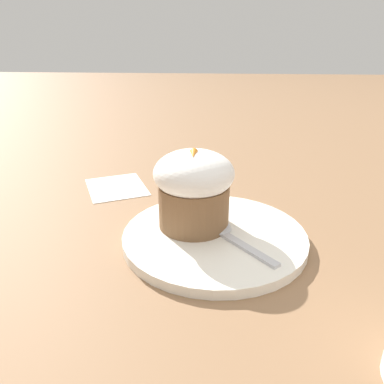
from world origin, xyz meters
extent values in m
plane|color=#846042|center=(0.00, 0.00, 0.00)|extent=(4.00, 4.00, 0.00)
cylinder|color=white|center=(0.00, 0.00, 0.01)|extent=(0.22, 0.22, 0.01)
cylinder|color=brown|center=(-0.02, -0.03, 0.04)|extent=(0.09, 0.09, 0.05)
ellipsoid|color=white|center=(-0.02, -0.03, 0.08)|extent=(0.10, 0.10, 0.05)
cone|color=orange|center=(-0.01, -0.03, 0.11)|extent=(0.02, 0.01, 0.01)
sphere|color=green|center=(-0.02, -0.03, 0.11)|extent=(0.01, 0.01, 0.01)
cube|color=#B7B7BC|center=(0.04, 0.04, 0.01)|extent=(0.08, 0.07, 0.00)
ellipsoid|color=#B7B7BC|center=(-0.01, 0.00, 0.02)|extent=(0.06, 0.06, 0.01)
cube|color=white|center=(-0.16, -0.16, 0.00)|extent=(0.13, 0.13, 0.00)
camera|label=1|loc=(0.40, 0.00, 0.24)|focal=35.00mm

